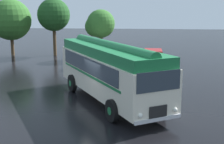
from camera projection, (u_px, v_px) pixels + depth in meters
ground_plane at (104, 105)px, 17.33m from camera, size 120.00×120.00×0.00m
vintage_bus at (109, 69)px, 17.76m from camera, size 7.31×9.90×3.49m
car_near_left at (91, 58)px, 28.01m from camera, size 1.97×4.20×1.66m
car_mid_left at (122, 57)px, 28.40m from camera, size 2.07×4.26×1.66m
car_mid_right at (153, 59)px, 27.35m from camera, size 1.98×4.21×1.66m
tree_far_left at (11, 20)px, 34.13m from camera, size 4.49×4.49×6.19m
tree_left_of_centre at (53, 15)px, 34.04m from camera, size 3.55×3.55×6.25m
tree_centre at (99, 25)px, 32.07m from camera, size 3.12×2.92×5.10m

